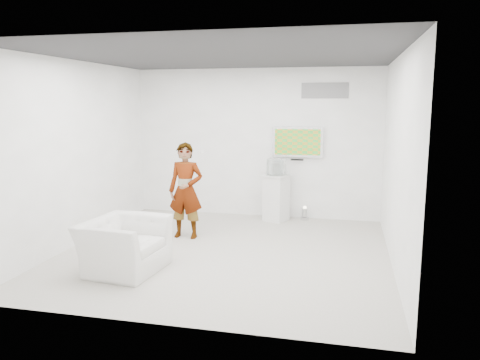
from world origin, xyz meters
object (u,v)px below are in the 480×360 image
(person, at_px, (186,191))
(armchair, at_px, (124,245))
(tv, at_px, (298,142))
(pedestal, at_px, (276,198))
(floor_uplight, at_px, (305,213))

(person, relative_size, armchair, 1.49)
(tv, distance_m, pedestal, 1.19)
(tv, height_order, floor_uplight, tv)
(armchair, xyz_separation_m, pedestal, (1.65, 3.24, 0.10))
(tv, relative_size, floor_uplight, 3.78)
(tv, xyz_separation_m, person, (-1.72, -1.79, -0.72))
(armchair, bearing_deg, floor_uplight, -26.99)
(pedestal, bearing_deg, floor_uplight, 18.06)
(floor_uplight, bearing_deg, armchair, -122.88)
(tv, xyz_separation_m, pedestal, (-0.37, -0.29, -1.09))
(armchair, relative_size, floor_uplight, 4.20)
(person, bearing_deg, tv, 45.68)
(person, distance_m, pedestal, 2.05)
(tv, distance_m, armchair, 4.24)
(floor_uplight, bearing_deg, pedestal, -161.94)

